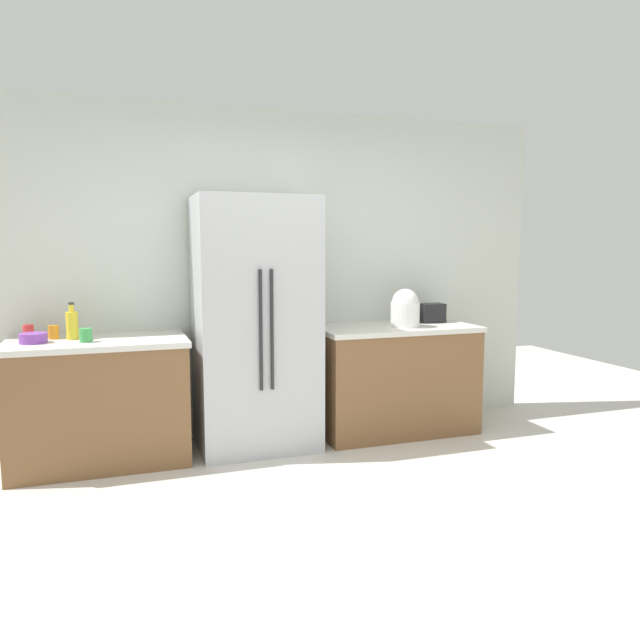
# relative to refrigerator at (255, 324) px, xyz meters

# --- Properties ---
(ground_plane) EXTENTS (9.79, 9.79, 0.00)m
(ground_plane) POSITION_rel_refrigerator_xyz_m (0.21, -1.60, -0.94)
(ground_plane) COLOR beige
(kitchen_back_panel) EXTENTS (4.78, 0.10, 2.60)m
(kitchen_back_panel) POSITION_rel_refrigerator_xyz_m (0.21, 0.40, 0.36)
(kitchen_back_panel) COLOR silver
(kitchen_back_panel) RESTS_ON ground_plane
(counter_left) EXTENTS (1.21, 0.68, 0.88)m
(counter_left) POSITION_rel_refrigerator_xyz_m (-1.12, 0.01, -0.50)
(counter_left) COLOR brown
(counter_left) RESTS_ON ground_plane
(counter_right) EXTENTS (1.30, 0.68, 0.88)m
(counter_right) POSITION_rel_refrigerator_xyz_m (1.17, 0.01, -0.50)
(counter_right) COLOR brown
(counter_right) RESTS_ON ground_plane
(refrigerator) EXTENTS (0.88, 0.68, 1.89)m
(refrigerator) POSITION_rel_refrigerator_xyz_m (0.00, 0.00, 0.00)
(refrigerator) COLOR #B7BABF
(refrigerator) RESTS_ON ground_plane
(toaster) EXTENTS (0.21, 0.14, 0.16)m
(toaster) POSITION_rel_refrigerator_xyz_m (1.56, 0.11, 0.02)
(toaster) COLOR black
(toaster) RESTS_ON counter_right
(rice_cooker) EXTENTS (0.23, 0.23, 0.31)m
(rice_cooker) POSITION_rel_refrigerator_xyz_m (1.21, -0.07, 0.09)
(rice_cooker) COLOR white
(rice_cooker) RESTS_ON counter_right
(bottle_a) EXTENTS (0.08, 0.08, 0.26)m
(bottle_a) POSITION_rel_refrigerator_xyz_m (-1.28, 0.09, 0.04)
(bottle_a) COLOR yellow
(bottle_a) RESTS_ON counter_left
(cup_a) EXTENTS (0.07, 0.07, 0.10)m
(cup_a) POSITION_rel_refrigerator_xyz_m (-1.57, 0.19, -0.01)
(cup_a) COLOR red
(cup_a) RESTS_ON counter_left
(cup_b) EXTENTS (0.08, 0.08, 0.09)m
(cup_b) POSITION_rel_refrigerator_xyz_m (-1.19, -0.08, -0.02)
(cup_b) COLOR green
(cup_b) RESTS_ON counter_left
(cup_c) EXTENTS (0.07, 0.07, 0.09)m
(cup_c) POSITION_rel_refrigerator_xyz_m (1.38, 0.11, -0.02)
(cup_c) COLOR brown
(cup_c) RESTS_ON counter_right
(cup_d) EXTENTS (0.07, 0.07, 0.10)m
(cup_d) POSITION_rel_refrigerator_xyz_m (-1.41, 0.15, -0.01)
(cup_d) COLOR orange
(cup_d) RESTS_ON counter_left
(bowl_a) EXTENTS (0.18, 0.18, 0.07)m
(bowl_a) POSITION_rel_refrigerator_xyz_m (-1.52, -0.01, -0.03)
(bowl_a) COLOR purple
(bowl_a) RESTS_ON counter_left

